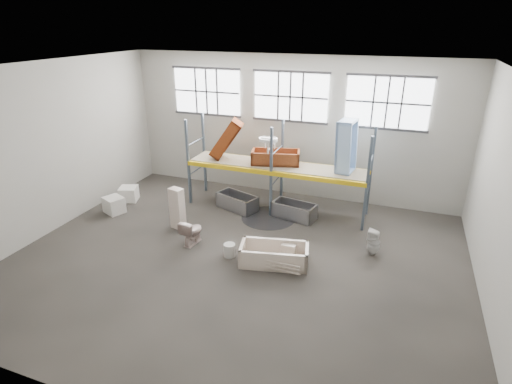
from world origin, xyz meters
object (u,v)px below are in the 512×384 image
at_px(toilet_beige, 192,231).
at_px(rust_tub_flat, 276,157).
at_px(steel_tub_right, 294,210).
at_px(toilet_white, 374,242).
at_px(blue_tub_upright, 346,147).
at_px(bucket, 230,250).
at_px(carton_near, 114,205).
at_px(steel_tub_left, 237,202).
at_px(bathtub_beige, 274,255).
at_px(cistern_tall, 177,208).

xyz_separation_m(toilet_beige, rust_tub_flat, (1.49, 3.24, 1.44)).
relative_size(toilet_beige, steel_tub_right, 0.55).
bearing_deg(toilet_white, blue_tub_upright, -144.31).
bearing_deg(bucket, carton_near, 165.74).
bearing_deg(steel_tub_left, toilet_beige, -96.90).
relative_size(toilet_beige, blue_tub_upright, 0.46).
bearing_deg(bathtub_beige, rust_tub_flat, 95.29).
bearing_deg(toilet_white, carton_near, -83.16).
relative_size(cistern_tall, rust_tub_flat, 0.83).
bearing_deg(cistern_tall, blue_tub_upright, 43.19).
bearing_deg(blue_tub_upright, steel_tub_right, -155.97).
height_order(bathtub_beige, carton_near, carton_near).
height_order(toilet_white, bucket, toilet_white).
bearing_deg(cistern_tall, steel_tub_left, 72.47).
height_order(rust_tub_flat, blue_tub_upright, blue_tub_upright).
bearing_deg(carton_near, toilet_beige, -15.09).
bearing_deg(toilet_white, steel_tub_right, -113.67).
xyz_separation_m(bucket, carton_near, (-4.79, 1.22, 0.09)).
relative_size(blue_tub_upright, carton_near, 2.65).
height_order(steel_tub_left, steel_tub_right, steel_tub_left).
height_order(toilet_white, steel_tub_left, toilet_white).
xyz_separation_m(cistern_tall, rust_tub_flat, (2.36, 2.52, 1.16)).
relative_size(steel_tub_right, carton_near, 2.21).
bearing_deg(blue_tub_upright, toilet_beige, -138.90).
height_order(bathtub_beige, cistern_tall, cistern_tall).
relative_size(rust_tub_flat, bucket, 4.26).
distance_m(bathtub_beige, cistern_tall, 3.58).
relative_size(toilet_beige, carton_near, 1.21).
bearing_deg(steel_tub_right, toilet_white, -28.84).
bearing_deg(bucket, bathtub_beige, 3.77).
bearing_deg(steel_tub_left, cistern_tall, -121.74).
xyz_separation_m(bathtub_beige, carton_near, (-6.05, 1.13, 0.01)).
distance_m(toilet_white, steel_tub_right, 3.04).
bearing_deg(blue_tub_upright, rust_tub_flat, -178.76).
height_order(toilet_beige, steel_tub_left, toilet_beige).
bearing_deg(carton_near, bucket, -14.26).
bearing_deg(toilet_white, steel_tub_left, -102.13).
distance_m(toilet_beige, bucket, 1.35).
height_order(steel_tub_left, blue_tub_upright, blue_tub_upright).
height_order(toilet_beige, steel_tub_right, toilet_beige).
bearing_deg(toilet_white, bathtub_beige, -55.29).
bearing_deg(bathtub_beige, toilet_white, 17.33).
bearing_deg(toilet_beige, carton_near, -7.86).
distance_m(cistern_tall, steel_tub_left, 2.30).
height_order(bathtub_beige, bucket, bathtub_beige).
bearing_deg(toilet_beige, bathtub_beige, -177.13).
xyz_separation_m(cistern_tall, toilet_white, (5.88, 0.47, -0.28)).
bearing_deg(toilet_white, rust_tub_flat, -115.07).
bearing_deg(steel_tub_right, blue_tub_upright, 24.03).
relative_size(bathtub_beige, steel_tub_left, 1.27).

